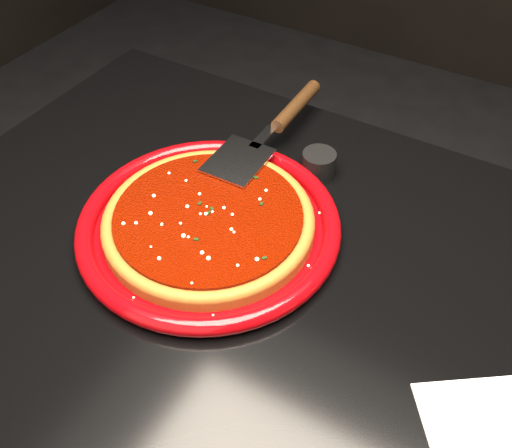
{
  "coord_description": "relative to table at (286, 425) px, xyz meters",
  "views": [
    {
      "loc": [
        0.19,
        -0.42,
        1.34
      ],
      "look_at": [
        -0.1,
        0.07,
        0.77
      ],
      "focal_mm": 40.0,
      "sensor_mm": 36.0,
      "label": 1
    }
  ],
  "objects": [
    {
      "name": "napkin_a",
      "position": [
        0.27,
        -0.07,
        0.38
      ],
      "size": [
        0.2,
        0.2,
        0.0
      ],
      "primitive_type": "cube",
      "rotation": [
        0.0,
        0.0,
        0.62
      ],
      "color": "silver",
      "rests_on": "table"
    },
    {
      "name": "pizza_crust",
      "position": [
        -0.16,
        0.04,
        0.39
      ],
      "size": [
        0.31,
        0.31,
        0.02
      ],
      "primitive_type": "cylinder",
      "rotation": [
        0.0,
        0.0,
        -0.04
      ],
      "color": "brown",
      "rests_on": "plate"
    },
    {
      "name": "ramekin",
      "position": [
        -0.08,
        0.23,
        0.4
      ],
      "size": [
        0.07,
        0.07,
        0.04
      ],
      "primitive_type": "cylinder",
      "rotation": [
        0.0,
        0.0,
        0.42
      ],
      "color": "black",
      "rests_on": "table"
    },
    {
      "name": "parmesan_dusting",
      "position": [
        -0.16,
        0.04,
        0.41
      ],
      "size": [
        0.26,
        0.26,
        0.01
      ],
      "primitive_type": null,
      "color": "beige",
      "rests_on": "plate"
    },
    {
      "name": "pizza_sauce",
      "position": [
        -0.16,
        0.04,
        0.41
      ],
      "size": [
        0.28,
        0.28,
        0.01
      ],
      "primitive_type": "cylinder",
      "rotation": [
        0.0,
        0.0,
        -0.04
      ],
      "color": "#680C00",
      "rests_on": "plate"
    },
    {
      "name": "plate",
      "position": [
        -0.16,
        0.04,
        0.39
      ],
      "size": [
        0.39,
        0.39,
        0.03
      ],
      "primitive_type": "cylinder",
      "rotation": [
        0.0,
        0.0,
        -0.04
      ],
      "color": "#790306",
      "rests_on": "table"
    },
    {
      "name": "pizza_server",
      "position": [
        -0.18,
        0.24,
        0.42
      ],
      "size": [
        0.1,
        0.35,
        0.03
      ],
      "primitive_type": null,
      "rotation": [
        0.0,
        0.0,
        0.02
      ],
      "color": "silver",
      "rests_on": "plate"
    },
    {
      "name": "basil_flecks",
      "position": [
        -0.16,
        0.04,
        0.41
      ],
      "size": [
        0.24,
        0.24,
        0.0
      ],
      "primitive_type": null,
      "color": "black",
      "rests_on": "plate"
    },
    {
      "name": "pizza_crust_rim",
      "position": [
        -0.16,
        0.04,
        0.4
      ],
      "size": [
        0.31,
        0.31,
        0.02
      ],
      "primitive_type": "torus",
      "rotation": [
        0.0,
        0.0,
        -0.04
      ],
      "color": "brown",
      "rests_on": "plate"
    },
    {
      "name": "table",
      "position": [
        0.0,
        0.0,
        0.0
      ],
      "size": [
        1.2,
        0.8,
        0.75
      ],
      "primitive_type": "cube",
      "color": "black",
      "rests_on": "floor"
    }
  ]
}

